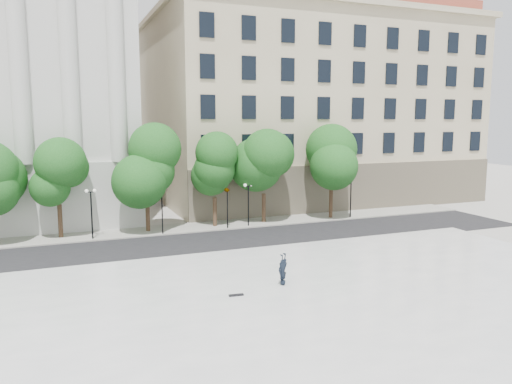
# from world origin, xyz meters

# --- Properties ---
(ground) EXTENTS (160.00, 160.00, 0.00)m
(ground) POSITION_xyz_m (0.00, 0.00, 0.00)
(ground) COLOR #A7A49D
(ground) RESTS_ON ground
(plaza) EXTENTS (44.00, 22.00, 0.45)m
(plaza) POSITION_xyz_m (0.00, 3.00, 0.23)
(plaza) COLOR white
(plaza) RESTS_ON ground
(street) EXTENTS (60.00, 8.00, 0.02)m
(street) POSITION_xyz_m (0.00, 18.00, 0.01)
(street) COLOR black
(street) RESTS_ON ground
(far_sidewalk) EXTENTS (60.00, 4.00, 0.12)m
(far_sidewalk) POSITION_xyz_m (0.00, 24.00, 0.06)
(far_sidewalk) COLOR #A19F95
(far_sidewalk) RESTS_ON ground
(building_east) EXTENTS (36.00, 26.15, 23.00)m
(building_east) POSITION_xyz_m (20.00, 38.91, 11.14)
(building_east) COLOR beige
(building_east) RESTS_ON ground
(traffic_light_west) EXTENTS (0.89, 1.57, 4.13)m
(traffic_light_west) POSITION_xyz_m (-1.13, 22.30, 3.62)
(traffic_light_west) COLOR black
(traffic_light_west) RESTS_ON ground
(traffic_light_east) EXTENTS (0.98, 1.85, 4.23)m
(traffic_light_east) POSITION_xyz_m (4.58, 22.30, 3.73)
(traffic_light_east) COLOR black
(traffic_light_east) RESTS_ON ground
(person_lying) EXTENTS (1.45, 1.85, 0.48)m
(person_lying) POSITION_xyz_m (2.26, 5.78, 0.69)
(person_lying) COLOR black
(person_lying) RESTS_ON plaza
(skateboard) EXTENTS (0.79, 0.28, 0.08)m
(skateboard) POSITION_xyz_m (-0.72, 5.10, 0.49)
(skateboard) COLOR black
(skateboard) RESTS_ON plaza
(street_trees) EXTENTS (33.52, 4.84, 7.86)m
(street_trees) POSITION_xyz_m (1.33, 23.64, 5.20)
(street_trees) COLOR #382619
(street_trees) RESTS_ON ground
(lamp_posts) EXTENTS (36.41, 0.28, 4.25)m
(lamp_posts) POSITION_xyz_m (-0.13, 22.60, 2.84)
(lamp_posts) COLOR black
(lamp_posts) RESTS_ON ground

